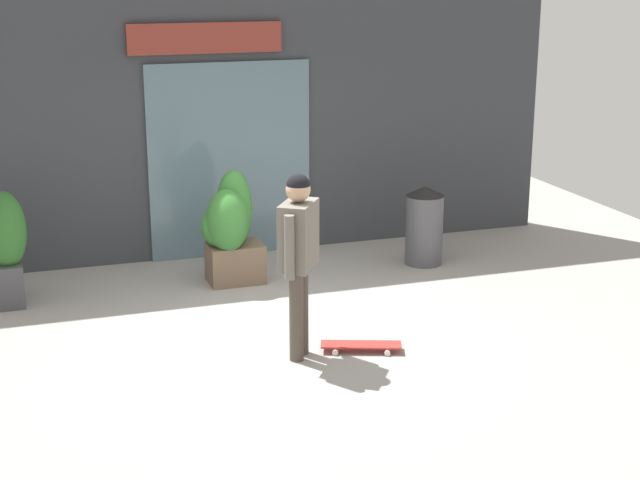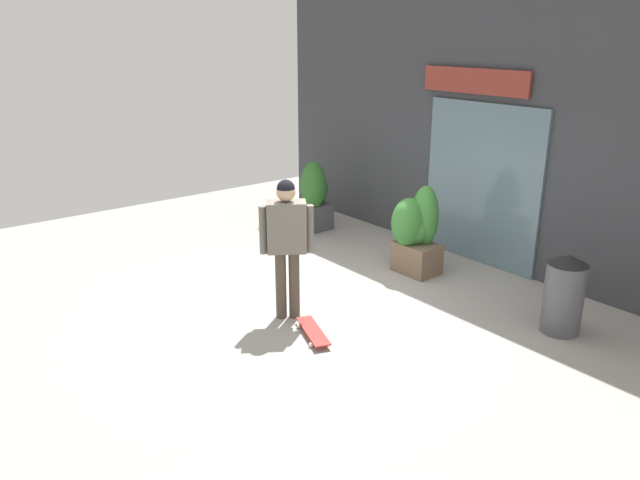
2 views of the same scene
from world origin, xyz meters
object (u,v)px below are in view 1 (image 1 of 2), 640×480
skateboarder (298,246)px  planter_box_left (230,228)px  trash_bin (424,225)px  skateboard (361,345)px

skateboarder → planter_box_left: bearing=125.9°
skateboarder → trash_bin: (2.27, 2.25, -0.58)m
skateboarder → planter_box_left: skateboarder is taller
skateboard → trash_bin: 2.90m
skateboard → trash_bin: bearing=74.0°
skateboarder → trash_bin: skateboarder is taller
planter_box_left → trash_bin: bearing=-1.0°
skateboarder → planter_box_left: (-0.08, 2.29, -0.43)m
trash_bin → skateboarder: bearing=-135.2°
planter_box_left → trash_bin: planter_box_left is taller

